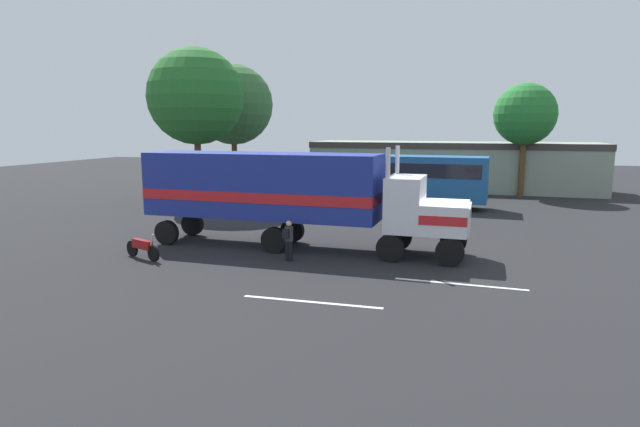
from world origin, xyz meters
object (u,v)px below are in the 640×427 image
motorcycle (143,247)px  semi_truck (286,191)px  parked_bus (402,176)px  tree_left (196,97)px  person_bystander (289,239)px  tree_right (233,105)px  tree_center (525,115)px

motorcycle → semi_truck: bearing=36.2°
parked_bus → tree_left: (-13.35, -3.13, 5.20)m
person_bystander → parked_bus: 16.17m
motorcycle → tree_right: bearing=105.2°
tree_left → tree_right: size_ratio=1.03×
motorcycle → tree_center: size_ratio=0.23×
tree_left → tree_right: bearing=95.5°
tree_right → semi_truck: bearing=-59.1°
person_bystander → tree_right: (-11.58, 20.10, 6.12)m
person_bystander → motorcycle: person_bystander is taller
parked_bus → tree_center: bearing=43.3°
motorcycle → tree_left: (-5.09, 14.09, 6.78)m
motorcycle → tree_center: 30.43m
motorcycle → tree_center: (16.46, 24.95, 5.71)m
tree_left → tree_right: (-0.70, 7.29, -0.25)m
person_bystander → parked_bus: (2.47, 15.93, 1.17)m
parked_bus → person_bystander: bearing=-98.8°
person_bystander → tree_center: tree_center is taller
semi_truck → motorcycle: semi_truck is taller
motorcycle → parked_bus: bearing=64.4°
semi_truck → person_bystander: 2.95m
tree_left → tree_right: 7.33m
semi_truck → parked_bus: semi_truck is taller
tree_center → semi_truck: bearing=-118.4°
semi_truck → tree_center: bearing=61.6°
tree_left → tree_center: size_ratio=1.23×
motorcycle → person_bystander: bearing=12.5°
person_bystander → tree_right: 23.99m
semi_truck → tree_center: tree_center is taller
tree_right → tree_left: bearing=-84.5°
parked_bus → tree_right: 15.47m
motorcycle → tree_center: bearing=56.6°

